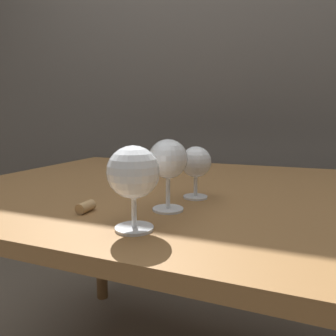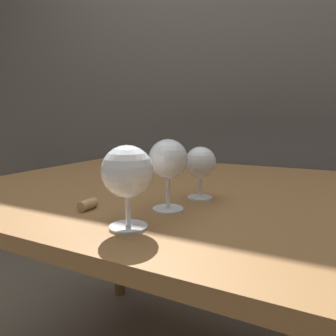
{
  "view_description": "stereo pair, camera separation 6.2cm",
  "coord_description": "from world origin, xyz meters",
  "px_view_note": "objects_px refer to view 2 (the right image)",
  "views": [
    {
      "loc": [
        0.28,
        -0.81,
        0.92
      ],
      "look_at": [
        0.06,
        -0.24,
        0.82
      ],
      "focal_mm": 32.19,
      "sensor_mm": 36.0,
      "label": 1
    },
    {
      "loc": [
        0.34,
        -0.78,
        0.92
      ],
      "look_at": [
        0.06,
        -0.24,
        0.82
      ],
      "focal_mm": 32.19,
      "sensor_mm": 36.0,
      "label": 2
    }
  ],
  "objects_px": {
    "wine_glass_amber": "(127,173)",
    "wine_glass_cabernet": "(168,161)",
    "cork": "(88,205)",
    "wine_glass_chardonnay": "(200,163)"
  },
  "relations": [
    {
      "from": "wine_glass_amber",
      "to": "cork",
      "type": "relative_size",
      "value": 3.47
    },
    {
      "from": "wine_glass_amber",
      "to": "wine_glass_cabernet",
      "type": "relative_size",
      "value": 0.98
    },
    {
      "from": "wine_glass_cabernet",
      "to": "wine_glass_chardonnay",
      "type": "xyz_separation_m",
      "value": [
        0.03,
        0.12,
        -0.02
      ]
    },
    {
      "from": "wine_glass_chardonnay",
      "to": "cork",
      "type": "distance_m",
      "value": 0.27
    },
    {
      "from": "wine_glass_amber",
      "to": "wine_glass_cabernet",
      "type": "bearing_deg",
      "value": 83.71
    },
    {
      "from": "wine_glass_amber",
      "to": "wine_glass_chardonnay",
      "type": "xyz_separation_m",
      "value": [
        0.04,
        0.24,
        -0.01
      ]
    },
    {
      "from": "wine_glass_amber",
      "to": "cork",
      "type": "xyz_separation_m",
      "value": [
        -0.14,
        0.05,
        -0.09
      ]
    },
    {
      "from": "wine_glass_amber",
      "to": "wine_glass_chardonnay",
      "type": "relative_size",
      "value": 1.16
    },
    {
      "from": "cork",
      "to": "wine_glass_chardonnay",
      "type": "bearing_deg",
      "value": 46.86
    },
    {
      "from": "wine_glass_cabernet",
      "to": "cork",
      "type": "relative_size",
      "value": 3.56
    }
  ]
}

